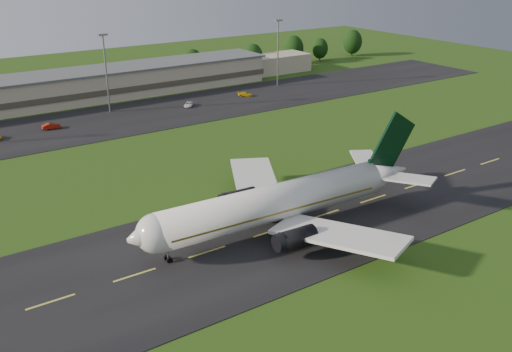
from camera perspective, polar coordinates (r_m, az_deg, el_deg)
ground at (r=87.47m, az=1.39°, el=-5.66°), size 360.00×360.00×0.00m
taxiway at (r=87.45m, az=1.39°, el=-5.64°), size 220.00×30.00×0.10m
apron at (r=147.98m, az=-15.09°, el=5.25°), size 260.00×30.00×0.10m
airliner at (r=86.28m, az=2.32°, el=-2.64°), size 51.30×42.13×15.57m
terminal at (r=171.26m, az=-16.00°, el=8.73°), size 145.00×16.00×8.40m
light_mast_centre at (r=154.07m, az=-14.83°, el=10.79°), size 2.40×1.20×20.35m
light_mast_east at (r=179.73m, az=2.21°, el=12.97°), size 2.40×1.20×20.35m
tree_line at (r=192.80m, az=-7.46°, el=11.11°), size 197.73×8.45×10.44m
service_vehicle_b at (r=145.28m, az=-19.79°, el=4.72°), size 4.39×1.77×1.42m
service_vehicle_c at (r=158.02m, az=-6.75°, el=7.13°), size 4.18×4.52×1.18m
service_vehicle_d at (r=168.17m, az=-1.07°, el=8.19°), size 4.46×4.02×1.25m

